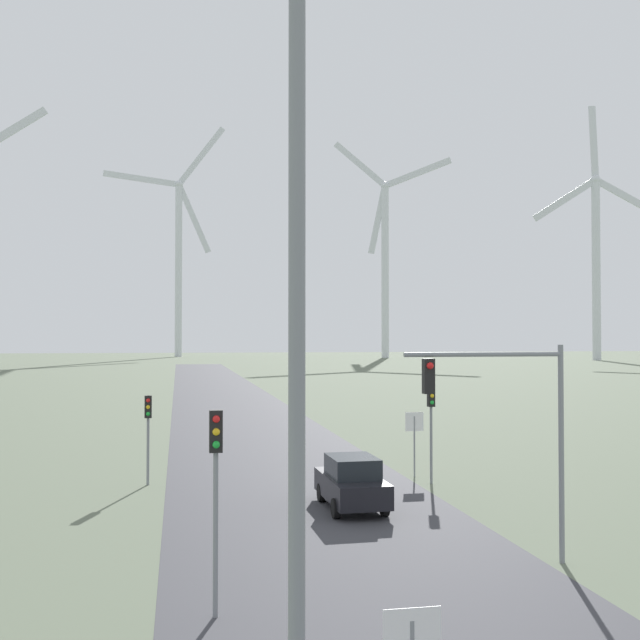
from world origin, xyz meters
name	(u,v)px	position (x,y,z in m)	size (l,w,h in m)	color
road_surface	(247,427)	(0.00, 48.00, 0.00)	(10.00, 240.00, 0.01)	#38383D
streetlamp	(297,271)	(-3.33, 5.76, 6.64)	(2.71, 0.32, 10.77)	gray
stop_sign_far	(414,431)	(5.40, 28.77, 1.93)	(0.81, 0.07, 2.75)	gray
traffic_light_post_near_left	(216,466)	(-3.75, 14.17, 3.20)	(0.28, 0.33, 4.39)	gray
traffic_light_post_near_right	(431,411)	(5.60, 27.17, 2.95)	(0.28, 0.34, 4.03)	gray
traffic_light_post_mid_left	(148,419)	(-5.72, 29.05, 2.64)	(0.28, 0.34, 3.60)	gray
traffic_light_mast_overhead	(507,408)	(3.90, 16.34, 4.10)	(4.39, 0.35, 5.75)	gray
car_approaching	(352,482)	(1.40, 23.43, 0.91)	(1.89, 4.14, 1.83)	black
wind_turbine_center	(179,251)	(-4.44, 236.27, 33.32)	(37.50, 2.60, 73.34)	silver
wind_turbine_right	(385,252)	(55.66, 211.32, 31.24)	(31.57, 17.19, 65.43)	silver
wind_turbine_far_right	(596,249)	(104.40, 178.61, 29.48)	(34.87, 4.49, 67.71)	silver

